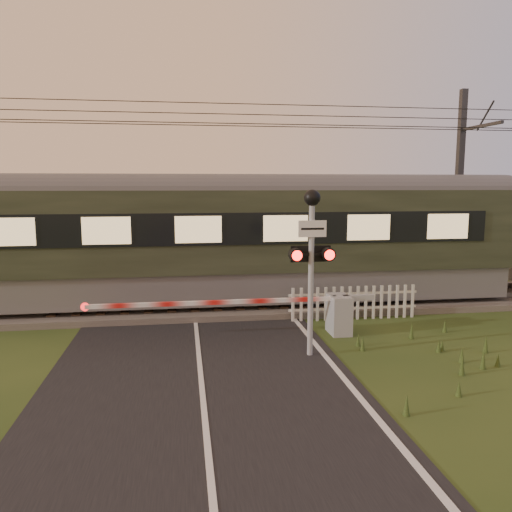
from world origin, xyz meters
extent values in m
plane|color=#243916|center=(0.00, 0.00, 0.00)|extent=(160.00, 160.00, 0.00)
cube|color=black|center=(0.00, 0.00, 0.01)|extent=(6.00, 140.00, 0.02)
cube|color=#47423D|center=(0.00, 6.50, 0.06)|extent=(140.00, 3.40, 0.24)
cube|color=slate|center=(0.00, 5.78, 0.26)|extent=(140.00, 0.08, 0.14)
cube|color=slate|center=(0.00, 7.22, 0.26)|extent=(140.00, 0.08, 0.14)
cube|color=#2D2116|center=(0.00, 6.50, 0.19)|extent=(0.24, 2.20, 0.06)
cylinder|color=black|center=(0.00, 6.20, 5.50)|extent=(120.00, 0.02, 0.02)
cylinder|color=black|center=(0.00, 6.80, 5.50)|extent=(120.00, 0.02, 0.02)
cylinder|color=black|center=(0.00, 6.50, 6.10)|extent=(120.00, 0.02, 0.02)
cylinder|color=black|center=(0.00, 6.50, 5.80)|extent=(120.00, 0.02, 0.02)
cube|color=slate|center=(0.12, 6.50, 0.80)|extent=(18.82, 2.49, 0.93)
cube|color=black|center=(0.12, 6.50, 2.43)|extent=(19.60, 2.71, 2.33)
cylinder|color=#4C4C4F|center=(0.12, 6.50, 3.60)|extent=(19.60, 0.95, 0.95)
cube|color=#FFD893|center=(0.12, 5.10, 2.55)|extent=(16.86, 0.04, 0.73)
cube|color=gray|center=(3.59, 3.39, 0.49)|extent=(0.49, 0.76, 0.98)
cylinder|color=gray|center=(3.45, 3.39, 0.49)|extent=(0.11, 0.11, 0.98)
cube|color=gray|center=(4.08, 3.39, 0.91)|extent=(0.80, 0.14, 0.14)
cube|color=red|center=(0.42, 3.39, 0.91)|extent=(6.05, 0.10, 0.10)
cylinder|color=red|center=(-2.60, 3.39, 0.91)|extent=(0.20, 0.04, 0.20)
cylinder|color=gray|center=(2.44, 1.88, 1.66)|extent=(0.12, 0.12, 3.32)
cube|color=white|center=(2.44, 1.82, 2.82)|extent=(0.61, 0.03, 0.35)
sphere|color=black|center=(2.44, 1.88, 3.48)|extent=(0.35, 0.35, 0.35)
cube|color=black|center=(2.44, 1.88, 2.27)|extent=(0.83, 0.07, 0.07)
cylinder|color=#FF140C|center=(2.09, 1.70, 2.27)|extent=(0.22, 0.02, 0.22)
cylinder|color=#FF140C|center=(2.79, 1.70, 2.27)|extent=(0.22, 0.02, 0.22)
cube|color=black|center=(2.44, 1.93, 2.27)|extent=(0.89, 0.02, 0.35)
cube|color=silver|center=(4.40, 4.63, 0.32)|extent=(3.71, 0.04, 0.06)
cube|color=silver|center=(4.40, 4.63, 0.74)|extent=(3.71, 0.04, 0.06)
cube|color=#2D2D30|center=(9.80, 8.80, 3.58)|extent=(0.22, 0.22, 7.16)
cube|color=#2D2D30|center=(9.80, 7.65, 5.72)|extent=(0.10, 2.40, 0.10)
camera|label=1|loc=(-0.28, -8.47, 3.75)|focal=35.00mm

